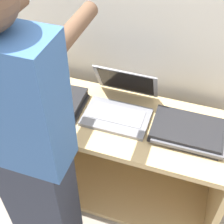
# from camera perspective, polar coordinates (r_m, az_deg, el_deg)

# --- Properties ---
(ground_plane) EXTENTS (12.00, 12.00, 0.00)m
(ground_plane) POSITION_cam_1_polar(r_m,az_deg,el_deg) (2.14, -1.63, -18.80)
(ground_plane) COLOR #9E9384
(wall_back) EXTENTS (8.00, 0.05, 2.40)m
(wall_back) POSITION_cam_1_polar(r_m,az_deg,el_deg) (1.73, 4.96, 19.70)
(wall_back) COLOR silver
(wall_back) RESTS_ON ground_plane
(cart) EXTENTS (1.32, 0.52, 0.67)m
(cart) POSITION_cam_1_polar(r_m,az_deg,el_deg) (2.03, 1.30, -6.63)
(cart) COLOR tan
(cart) RESTS_ON ground_plane
(laptop_open) EXTENTS (0.36, 0.36, 0.24)m
(laptop_open) POSITION_cam_1_polar(r_m,az_deg,el_deg) (1.75, 1.43, 1.26)
(laptop_open) COLOR gray
(laptop_open) RESTS_ON cart
(laptop_stack_left) EXTENTS (0.39, 0.27, 0.06)m
(laptop_stack_left) POSITION_cam_1_polar(r_m,az_deg,el_deg) (1.85, -10.89, 2.23)
(laptop_stack_left) COLOR #232326
(laptop_stack_left) RESTS_ON cart
(laptop_stack_right) EXTENTS (0.38, 0.26, 0.06)m
(laptop_stack_right) POSITION_cam_1_polar(r_m,az_deg,el_deg) (1.68, 13.66, -3.46)
(laptop_stack_right) COLOR #232326
(laptop_stack_right) RESTS_ON cart
(person) EXTENTS (0.40, 0.53, 1.62)m
(person) POSITION_cam_1_polar(r_m,az_deg,el_deg) (1.46, -15.00, -6.72)
(person) COLOR #2D3342
(person) RESTS_ON ground_plane
(inventory_tag) EXTENTS (0.06, 0.02, 0.01)m
(inventory_tag) POSITION_cam_1_polar(r_m,az_deg,el_deg) (1.79, -11.87, 1.77)
(inventory_tag) COLOR red
(inventory_tag) RESTS_ON laptop_stack_left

